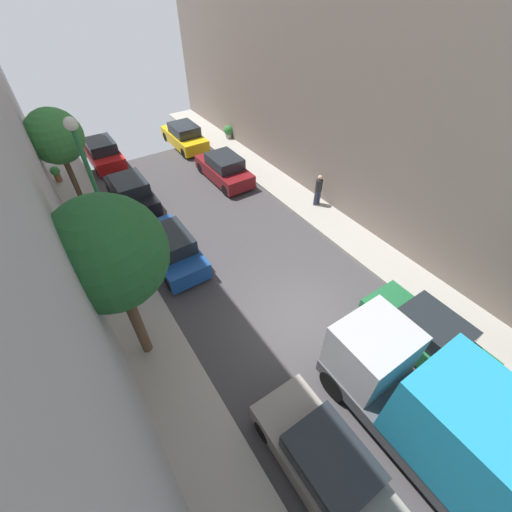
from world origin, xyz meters
The scene contains 18 objects.
ground centered at (0.00, 0.00, 0.00)m, with size 32.00×32.00×0.00m, color #423F42.
sidewalk_left centered at (-5.00, 0.00, 0.07)m, with size 2.00×44.00×0.15m, color #A8A399.
sidewalk_right centered at (5.00, 0.00, 0.07)m, with size 2.00×44.00×0.15m, color #A8A399.
parked_car_left_2 centered at (-2.70, -4.31, 0.72)m, with size 1.78×4.20×1.57m.
parked_car_left_3 centered at (-2.70, 5.44, 0.72)m, with size 1.78×4.20×1.57m.
parked_car_left_4 centered at (-2.70, 10.80, 0.72)m, with size 1.78×4.20×1.57m.
parked_car_left_5 centered at (-2.70, 16.42, 0.72)m, with size 1.78×4.20×1.57m.
parked_car_right_1 centered at (2.70, -3.37, 0.72)m, with size 1.78×4.20×1.57m.
parked_car_right_2 centered at (2.70, 10.29, 0.72)m, with size 1.78×4.20×1.57m.
parked_car_right_3 centered at (2.70, 15.84, 0.72)m, with size 1.78×4.20×1.57m.
delivery_truck centered at (0.00, -5.67, 1.79)m, with size 2.26×6.60×3.38m.
pedestrian centered at (5.41, 5.10, 1.07)m, with size 0.40×0.36×1.72m.
street_tree_0 centered at (-5.02, 12.18, 3.81)m, with size 2.54×2.54×4.95m.
street_tree_2 centered at (-5.25, 1.71, 4.54)m, with size 3.05×3.05×5.95m.
potted_plant_0 centered at (-5.67, 15.41, 0.68)m, with size 0.53×0.53×0.92m.
potted_plant_2 centered at (5.79, 15.12, 0.63)m, with size 0.64×0.64×0.88m.
potted_plant_5 centered at (-5.56, 5.80, 0.63)m, with size 0.48×0.48×0.84m.
lamp_post centered at (-4.60, 6.57, 4.16)m, with size 0.44×0.44×6.19m.
Camera 1 is at (-5.48, -5.34, 10.12)m, focal length 22.84 mm.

